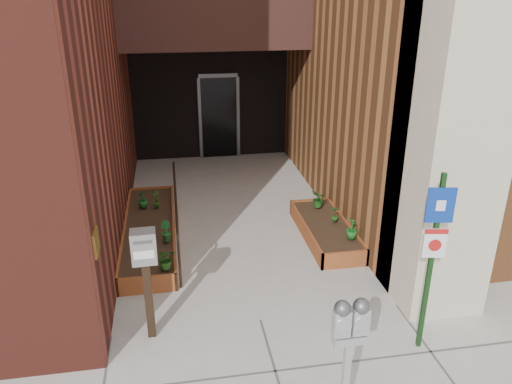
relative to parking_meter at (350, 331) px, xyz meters
name	(u,v)px	position (x,y,z in m)	size (l,w,h in m)	color
ground	(260,320)	(-0.52, 1.90, -1.21)	(80.00, 80.00, 0.00)	#9E9991
planter_left	(150,232)	(-2.07, 4.60, -1.08)	(0.90, 3.60, 0.30)	brown
planter_right	(325,231)	(1.08, 4.10, -1.08)	(0.80, 2.20, 0.30)	brown
handrail	(176,200)	(-1.57, 4.55, -0.47)	(0.04, 3.34, 0.90)	black
parking_meter	(350,331)	(0.00, 0.00, 0.00)	(0.35, 0.16, 1.57)	#B7B7B9
sign_post	(434,246)	(1.38, 1.03, 0.23)	(0.32, 0.10, 2.35)	black
payment_dropbox	(145,262)	(-1.98, 1.83, -0.11)	(0.31, 0.24, 1.53)	black
shrub_left_a	(166,259)	(-1.77, 3.00, -0.75)	(0.29, 0.29, 0.32)	#224E16
shrub_left_b	(166,231)	(-1.77, 3.91, -0.74)	(0.19, 0.19, 0.35)	#1A5C20
shrub_left_c	(143,199)	(-2.19, 5.37, -0.75)	(0.19, 0.19, 0.34)	#18551C
shrub_left_d	(156,199)	(-1.94, 5.32, -0.74)	(0.19, 0.19, 0.35)	#285A19
shrub_right_a	(352,228)	(1.33, 3.46, -0.73)	(0.20, 0.20, 0.36)	#1A5E1E
shrub_right_b	(335,214)	(1.25, 4.10, -0.75)	(0.17, 0.17, 0.32)	#20601B
shrub_right_c	(318,199)	(1.13, 4.79, -0.75)	(0.30, 0.30, 0.33)	#194F16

